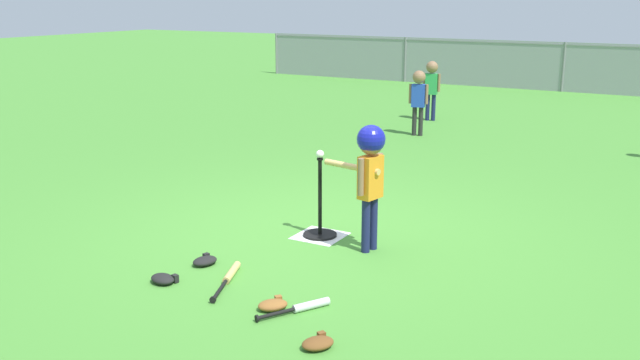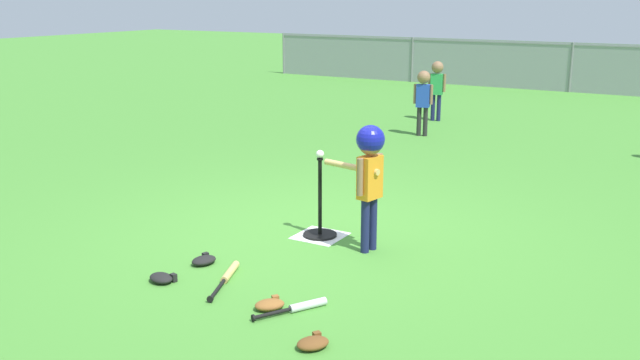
% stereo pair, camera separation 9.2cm
% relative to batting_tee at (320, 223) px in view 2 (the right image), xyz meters
% --- Properties ---
extents(ground_plane, '(60.00, 60.00, 0.00)m').
position_rel_batting_tee_xyz_m(ground_plane, '(-0.11, 0.09, -0.13)').
color(ground_plane, '#478C33').
extents(home_plate, '(0.44, 0.44, 0.01)m').
position_rel_batting_tee_xyz_m(home_plate, '(-0.00, 0.00, -0.12)').
color(home_plate, white).
rests_on(home_plate, ground_plane).
extents(batting_tee, '(0.32, 0.32, 0.76)m').
position_rel_batting_tee_xyz_m(batting_tee, '(0.00, 0.00, 0.00)').
color(batting_tee, black).
rests_on(batting_tee, ground_plane).
extents(baseball_on_tee, '(0.07, 0.07, 0.07)m').
position_rel_batting_tee_xyz_m(baseball_on_tee, '(0.00, 0.00, 0.67)').
color(baseball_on_tee, white).
rests_on(baseball_on_tee, batting_tee).
extents(batter_child, '(0.63, 0.32, 1.14)m').
position_rel_batting_tee_xyz_m(batter_child, '(0.56, -0.12, 0.68)').
color(batter_child, '#191E4C').
rests_on(batter_child, ground_plane).
extents(fielder_near_right, '(0.31, 0.21, 1.05)m').
position_rel_batting_tee_xyz_m(fielder_near_right, '(-1.06, 5.08, 0.55)').
color(fielder_near_right, '#262626').
rests_on(fielder_near_right, ground_plane).
extents(fielder_deep_center, '(0.31, 0.21, 1.07)m').
position_rel_batting_tee_xyz_m(fielder_deep_center, '(-1.39, 6.52, 0.56)').
color(fielder_deep_center, '#191E4C').
rests_on(fielder_deep_center, ground_plane).
extents(spare_bat_silver, '(0.34, 0.54, 0.06)m').
position_rel_batting_tee_xyz_m(spare_bat_silver, '(0.70, -1.48, -0.10)').
color(spare_bat_silver, silver).
rests_on(spare_bat_silver, ground_plane).
extents(spare_bat_wood, '(0.31, 0.69, 0.06)m').
position_rel_batting_tee_xyz_m(spare_bat_wood, '(-0.11, -1.28, -0.10)').
color(spare_bat_wood, '#DBB266').
rests_on(spare_bat_wood, ground_plane).
extents(glove_by_plate, '(0.26, 0.27, 0.07)m').
position_rel_batting_tee_xyz_m(glove_by_plate, '(0.50, -1.57, -0.09)').
color(glove_by_plate, brown).
rests_on(glove_by_plate, ground_plane).
extents(glove_near_bats, '(0.21, 0.26, 0.07)m').
position_rel_batting_tee_xyz_m(glove_near_bats, '(-0.49, -1.12, -0.09)').
color(glove_near_bats, black).
rests_on(glove_near_bats, ground_plane).
extents(glove_tossed_aside, '(0.25, 0.21, 0.07)m').
position_rel_batting_tee_xyz_m(glove_tossed_aside, '(-0.53, -1.59, -0.09)').
color(glove_tossed_aside, black).
rests_on(glove_tossed_aside, ground_plane).
extents(glove_outfield_drop, '(0.25, 0.27, 0.07)m').
position_rel_batting_tee_xyz_m(glove_outfield_drop, '(1.07, -1.91, -0.09)').
color(glove_outfield_drop, brown).
rests_on(glove_outfield_drop, ground_plane).
extents(outfield_fence, '(16.06, 0.06, 1.15)m').
position_rel_batting_tee_xyz_m(outfield_fence, '(-0.11, 11.79, 0.49)').
color(outfield_fence, slate).
rests_on(outfield_fence, ground_plane).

